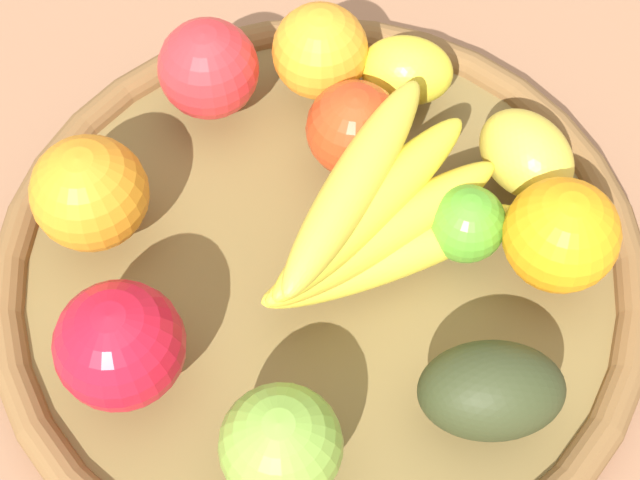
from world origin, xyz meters
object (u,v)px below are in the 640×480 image
object	(u,v)px
banana_bunch	(376,218)
avocado	(491,391)
orange_2	(561,235)
lemon_1	(406,71)
lime_0	(466,224)
apple_0	(281,445)
orange_1	(90,193)
lemon_0	(526,155)
apple_1	(354,129)
orange_0	(325,51)
apple_2	(208,69)
apple_3	(120,346)

from	to	relation	value
banana_bunch	avocado	size ratio (longest dim) A/B	2.08
orange_2	lemon_1	bearing A→B (deg)	31.55
lime_0	apple_0	size ratio (longest dim) A/B	0.73
orange_1	lemon_1	world-z (taller)	orange_1
apple_0	lime_0	bearing A→B (deg)	-37.62
lemon_0	apple_1	bearing A→B (deg)	81.75
banana_bunch	apple_0	world-z (taller)	banana_bunch
orange_1	lime_0	xyz separation A→B (m)	(-0.02, -0.24, -0.01)
lemon_0	apple_1	distance (m)	0.12
orange_1	orange_0	size ratio (longest dim) A/B	1.10
lime_0	orange_2	distance (m)	0.06
apple_2	orange_2	size ratio (longest dim) A/B	0.97
orange_1	avocado	distance (m)	0.28
orange_1	lemon_0	xyz separation A→B (m)	(0.04, -0.29, -0.01)
apple_0	avocado	xyz separation A→B (m)	(0.04, -0.12, -0.01)
lemon_0	lime_0	bearing A→B (deg)	140.70
banana_bunch	avocado	world-z (taller)	banana_bunch
apple_2	apple_0	distance (m)	0.28
apple_2	orange_0	distance (m)	0.08
apple_2	apple_1	xyz separation A→B (m)	(-0.05, -0.10, -0.00)
orange_1	orange_0	distance (m)	0.20
lemon_1	apple_1	bearing A→B (deg)	146.72
banana_bunch	apple_3	world-z (taller)	apple_3
apple_2	apple_1	world-z (taller)	apple_2
apple_0	orange_1	bearing A→B (deg)	37.20
orange_1	apple_1	size ratio (longest dim) A/B	1.15
banana_bunch	avocado	xyz separation A→B (m)	(-0.11, -0.06, -0.01)
orange_0	apple_1	bearing A→B (deg)	-163.98
orange_1	orange_0	bearing A→B (deg)	-50.73
orange_0	apple_1	xyz separation A→B (m)	(-0.07, -0.02, -0.00)
lemon_0	orange_2	distance (m)	0.07
apple_3	lemon_1	size ratio (longest dim) A/B	1.16
banana_bunch	lemon_1	distance (m)	0.14
apple_2	avocado	bearing A→B (deg)	-143.27
lime_0	apple_1	xyz separation A→B (m)	(0.07, 0.07, 0.01)
orange_2	apple_1	bearing A→B (deg)	55.97
lemon_0	orange_2	world-z (taller)	orange_2
lime_0	apple_2	bearing A→B (deg)	54.84
apple_3	apple_2	bearing A→B (deg)	-10.16
banana_bunch	apple_2	size ratio (longest dim) A/B	2.51
apple_0	apple_3	world-z (taller)	apple_3
banana_bunch	apple_2	bearing A→B (deg)	42.25
lemon_0	orange_1	bearing A→B (deg)	97.72
orange_1	orange_2	world-z (taller)	orange_1
apple_1	apple_0	size ratio (longest dim) A/B	0.95
orange_0	lemon_1	distance (m)	0.06
lime_0	lemon_1	xyz separation A→B (m)	(0.13, 0.03, -0.00)
apple_1	apple_0	bearing A→B (deg)	168.54
apple_1	apple_3	bearing A→B (deg)	139.36
avocado	apple_3	bearing A→B (deg)	83.63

